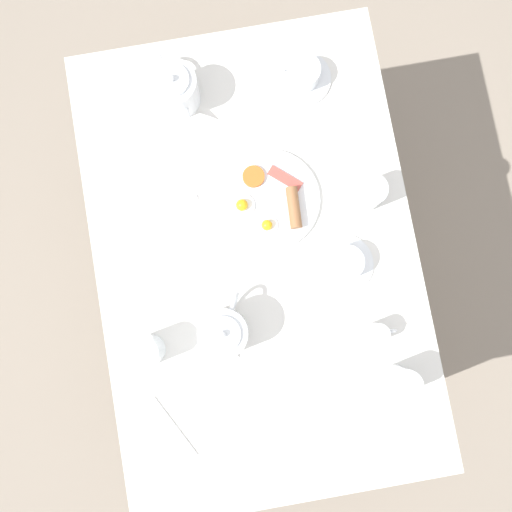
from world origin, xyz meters
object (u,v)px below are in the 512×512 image
at_px(teapot_far, 175,89).
at_px(teacup_with_saucer_right, 344,263).
at_px(wine_glass_spare, 368,193).
at_px(fork_by_plate, 174,427).
at_px(water_glass_tall, 401,383).
at_px(creamer_jug, 377,333).
at_px(breakfast_plate, 269,201).
at_px(teapot_near, 224,332).
at_px(water_glass_short, 146,351).
at_px(knife_by_plate, 155,205).
at_px(teacup_with_saucer_left, 302,75).

height_order(teapot_far, teacup_with_saucer_right, teapot_far).
bearing_deg(wine_glass_spare, fork_by_plate, -139.80).
distance_m(water_glass_tall, wine_glass_spare, 0.47).
height_order(wine_glass_spare, creamer_jug, wine_glass_spare).
xyz_separation_m(wine_glass_spare, creamer_jug, (-0.04, -0.35, -0.02)).
bearing_deg(water_glass_tall, teacup_with_saucer_right, 103.55).
height_order(breakfast_plate, teapot_near, teapot_near).
bearing_deg(fork_by_plate, breakfast_plate, 57.40).
bearing_deg(teapot_near, wine_glass_spare, 152.54).
relative_size(water_glass_short, creamer_jug, 1.23).
xyz_separation_m(water_glass_tall, fork_by_plate, (-0.57, -0.02, -0.05)).
distance_m(creamer_jug, knife_by_plate, 0.65).
height_order(breakfast_plate, teacup_with_saucer_left, teacup_with_saucer_left).
xyz_separation_m(teapot_far, water_glass_tall, (0.42, -0.82, -0.00)).
relative_size(teapot_near, teacup_with_saucer_right, 1.24).
relative_size(teacup_with_saucer_left, wine_glass_spare, 1.53).
bearing_deg(water_glass_tall, water_glass_short, 163.12).
distance_m(teapot_near, teacup_with_saucer_left, 0.70).
relative_size(teapot_near, knife_by_plate, 0.86).
bearing_deg(fork_by_plate, water_glass_short, 98.15).
relative_size(teacup_with_saucer_right, fork_by_plate, 0.94).
bearing_deg(water_glass_tall, knife_by_plate, 133.91).
bearing_deg(teapot_far, teapot_near, -14.52).
distance_m(teacup_with_saucer_left, wine_glass_spare, 0.36).
bearing_deg(teapot_far, teacup_with_saucer_right, 17.66).
xyz_separation_m(breakfast_plate, teapot_near, (-0.17, -0.31, 0.05)).
bearing_deg(fork_by_plate, teapot_far, 80.16).
bearing_deg(teapot_far, water_glass_tall, 10.71).
relative_size(water_glass_short, wine_glass_spare, 0.94).
relative_size(water_glass_tall, knife_by_plate, 0.46).
distance_m(breakfast_plate, water_glass_short, 0.49).
bearing_deg(teacup_with_saucer_right, teapot_near, -160.36).
distance_m(teapot_far, water_glass_tall, 0.92).
xyz_separation_m(teacup_with_saucer_left, fork_by_plate, (-0.48, -0.83, -0.02)).
bearing_deg(wine_glass_spare, water_glass_tall, -91.46).
height_order(teapot_near, teapot_far, same).
xyz_separation_m(wine_glass_spare, fork_by_plate, (-0.58, -0.49, -0.05)).
distance_m(wine_glass_spare, fork_by_plate, 0.76).
relative_size(teacup_with_saucer_left, fork_by_plate, 0.94).
xyz_separation_m(teacup_with_saucer_right, knife_by_plate, (-0.45, 0.24, -0.02)).
height_order(teapot_near, teacup_with_saucer_right, teapot_near).
bearing_deg(fork_by_plate, teacup_with_saucer_right, 33.60).
bearing_deg(teacup_with_saucer_right, teacup_with_saucer_left, 91.61).
bearing_deg(knife_by_plate, fork_by_plate, -94.11).
bearing_deg(teacup_with_saucer_left, wine_glass_spare, -73.66).
xyz_separation_m(wine_glass_spare, knife_by_plate, (-0.54, 0.07, -0.05)).
bearing_deg(water_glass_short, teacup_with_saucer_right, 13.93).
bearing_deg(wine_glass_spare, teacup_with_saucer_right, -118.12).
bearing_deg(breakfast_plate, teacup_with_saucer_left, 65.16).
distance_m(water_glass_short, fork_by_plate, 0.21).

